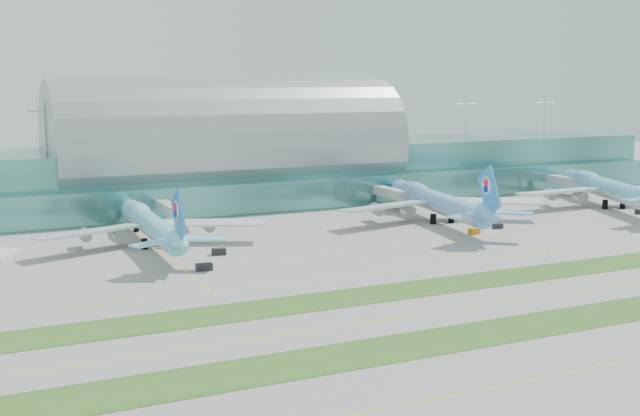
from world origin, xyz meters
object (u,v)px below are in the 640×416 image
airliner_c (437,200)px  terminal (229,163)px  airliner_d (609,187)px  airliner_b (151,223)px

airliner_c → terminal: bearing=136.1°
airliner_c → airliner_d: size_ratio=1.00×
airliner_b → airliner_d: size_ratio=0.91×
terminal → airliner_c: terminal is taller
airliner_d → terminal: bearing=170.9°
terminal → airliner_b: 73.42m
airliner_b → airliner_c: bearing=0.9°
terminal → airliner_b: bearing=-125.0°
terminal → airliner_c: size_ratio=4.56×
airliner_b → airliner_d: bearing=0.6°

